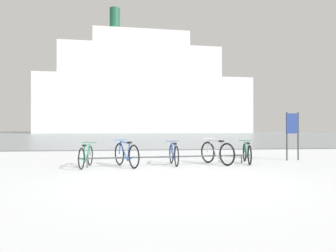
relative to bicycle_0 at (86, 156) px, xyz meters
name	(u,v)px	position (x,y,z in m)	size (l,w,h in m)	color
ground	(137,134)	(2.34, 51.10, -0.38)	(80.00, 132.00, 0.08)	silver
bike_rack	(169,157)	(2.58, 0.19, -0.07)	(5.63, 0.66, 0.31)	#4C5156
bicycle_0	(86,156)	(0.00, 0.00, 0.00)	(0.46, 1.64, 0.75)	black
bicycle_1	(126,155)	(1.23, 0.03, 0.03)	(0.82, 1.64, 0.84)	black
bicycle_2	(174,154)	(2.76, 0.32, 0.01)	(0.46, 1.61, 0.77)	black
bicycle_3	(217,153)	(4.21, 0.34, 0.04)	(0.77, 1.59, 0.85)	black
bicycle_4	(247,153)	(5.32, 0.54, 0.00)	(0.53, 1.72, 0.76)	black
info_sign	(293,128)	(7.37, 1.29, 0.86)	(0.55, 0.14, 1.80)	#33383D
ferry_ship	(144,92)	(4.10, 63.29, 9.15)	(47.69, 16.13, 28.28)	white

